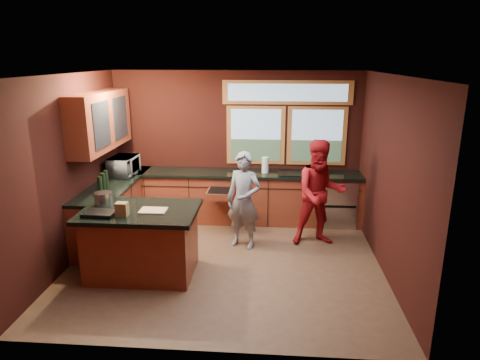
# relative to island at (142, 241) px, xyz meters

# --- Properties ---
(floor) EXTENTS (4.50, 4.50, 0.00)m
(floor) POSITION_rel_island_xyz_m (1.11, 0.41, -0.48)
(floor) COLOR brown
(floor) RESTS_ON ground
(room_shell) EXTENTS (4.52, 4.02, 2.71)m
(room_shell) POSITION_rel_island_xyz_m (0.51, 0.74, 1.32)
(room_shell) COLOR black
(room_shell) RESTS_ON ground
(back_counter) EXTENTS (4.50, 0.64, 0.93)m
(back_counter) POSITION_rel_island_xyz_m (1.31, 2.11, -0.01)
(back_counter) COLOR maroon
(back_counter) RESTS_ON floor
(left_counter) EXTENTS (0.64, 2.30, 0.93)m
(left_counter) POSITION_rel_island_xyz_m (-0.84, 1.26, -0.01)
(left_counter) COLOR maroon
(left_counter) RESTS_ON floor
(island) EXTENTS (1.55, 1.05, 0.95)m
(island) POSITION_rel_island_xyz_m (0.00, 0.00, 0.00)
(island) COLOR maroon
(island) RESTS_ON floor
(person_grey) EXTENTS (0.65, 0.54, 1.54)m
(person_grey) POSITION_rel_island_xyz_m (1.34, 1.00, 0.29)
(person_grey) COLOR slate
(person_grey) RESTS_ON floor
(person_red) EXTENTS (0.91, 0.76, 1.71)m
(person_red) POSITION_rel_island_xyz_m (2.53, 1.20, 0.37)
(person_red) COLOR maroon
(person_red) RESTS_ON floor
(microwave) EXTENTS (0.43, 0.61, 0.33)m
(microwave) POSITION_rel_island_xyz_m (-0.81, 1.75, 0.62)
(microwave) COLOR #999999
(microwave) RESTS_ON left_counter
(potted_plant) EXTENTS (0.31, 0.27, 0.34)m
(potted_plant) POSITION_rel_island_xyz_m (2.62, 2.16, 0.62)
(potted_plant) COLOR #999999
(potted_plant) RESTS_ON back_counter
(paper_towel) EXTENTS (0.12, 0.12, 0.28)m
(paper_towel) POSITION_rel_island_xyz_m (1.64, 2.11, 0.59)
(paper_towel) COLOR silver
(paper_towel) RESTS_ON back_counter
(cutting_board) EXTENTS (0.35, 0.26, 0.02)m
(cutting_board) POSITION_rel_island_xyz_m (0.20, -0.05, 0.48)
(cutting_board) COLOR tan
(cutting_board) RESTS_ON island
(stock_pot) EXTENTS (0.24, 0.24, 0.18)m
(stock_pot) POSITION_rel_island_xyz_m (-0.55, 0.15, 0.56)
(stock_pot) COLOR #ACACB1
(stock_pot) RESTS_ON island
(paper_bag) EXTENTS (0.15, 0.12, 0.18)m
(paper_bag) POSITION_rel_island_xyz_m (-0.15, -0.25, 0.56)
(paper_bag) COLOR brown
(paper_bag) RESTS_ON island
(black_tray) EXTENTS (0.41, 0.30, 0.05)m
(black_tray) POSITION_rel_island_xyz_m (-0.45, -0.25, 0.49)
(black_tray) COLOR black
(black_tray) RESTS_ON island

